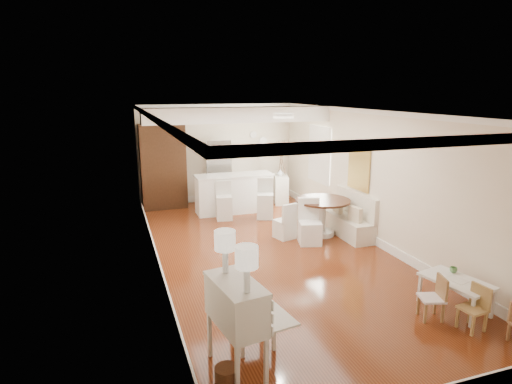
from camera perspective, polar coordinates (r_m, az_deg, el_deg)
room at (r=8.47m, az=1.72°, el=5.24°), size 9.00×9.04×2.82m
secretary_bureau at (r=5.12m, az=-2.65°, el=-17.52°), size 1.00×1.02×1.12m
gustavian_armchair at (r=5.61m, az=-0.47°, el=-15.67°), size 0.55×0.55×0.93m
wicker_basket at (r=5.09m, az=-3.95°, el=-23.53°), size 0.28×0.28×0.27m
kids_table at (r=7.14m, az=25.00°, el=-12.31°), size 0.76×1.06×0.48m
kids_chair_a at (r=6.67m, az=26.92°, el=-13.64°), size 0.34×0.34×0.64m
kids_chair_b at (r=6.72m, az=22.35°, el=-12.88°), size 0.39×0.39×0.65m
banquette at (r=9.78m, az=12.08°, el=-2.88°), size 0.52×1.60×0.98m
dining_table at (r=9.69m, az=8.85°, el=-3.37°), size 1.28×1.28×0.83m
slip_chair_near at (r=9.11m, az=7.21°, el=-3.99°), size 0.56×0.57×0.95m
slip_chair_far at (r=9.42m, az=3.85°, el=-3.79°), size 0.48×0.49×0.81m
breakfast_counter at (r=11.36m, az=-2.94°, el=-0.17°), size 2.05×0.65×1.03m
bar_stool_left at (r=10.74m, az=-4.29°, el=-1.19°), size 0.44×0.44×0.96m
bar_stool_right at (r=10.81m, az=1.24°, el=-0.91°), size 0.52×0.52×1.01m
pantry_cabinet at (r=11.95m, az=-12.29°, el=3.33°), size 1.20×0.60×2.30m
fridge at (r=12.32m, az=-3.40°, el=2.73°), size 0.75×0.65×1.80m
sideboard at (r=12.36m, az=3.34°, el=0.40°), size 0.60×0.91×0.80m
pencil_cup at (r=7.27m, az=24.83°, el=-9.42°), size 0.14×0.14×0.09m
branch_vase at (r=12.24m, az=3.24°, el=2.62°), size 0.22×0.22×0.18m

